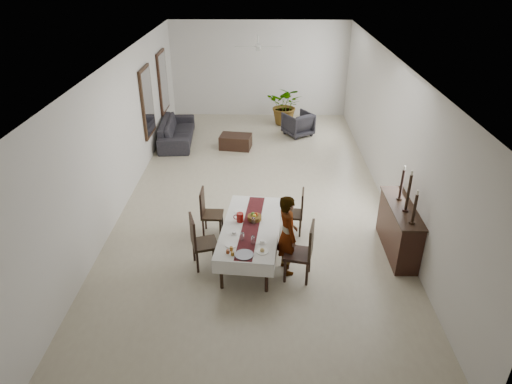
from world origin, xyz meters
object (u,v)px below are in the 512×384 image
object	(u,v)px
dining_table_top	(251,227)
sofa	(177,131)
woman	(287,235)
sideboard_body	(399,230)
red_pitcher	(240,217)

from	to	relation	value
dining_table_top	sofa	world-z (taller)	sofa
dining_table_top	sofa	xyz separation A→B (m)	(-2.42, 5.85, -0.30)
woman	sideboard_body	distance (m)	2.28
dining_table_top	red_pitcher	xyz separation A→B (m)	(-0.21, 0.15, 0.12)
sideboard_body	red_pitcher	bearing A→B (deg)	-178.83
sideboard_body	sofa	world-z (taller)	sideboard_body
dining_table_top	sideboard_body	xyz separation A→B (m)	(2.83, 0.21, -0.16)
dining_table_top	sideboard_body	bearing A→B (deg)	9.66
dining_table_top	woman	distance (m)	0.80
red_pitcher	sideboard_body	world-z (taller)	sideboard_body
dining_table_top	woman	bearing A→B (deg)	-27.97
dining_table_top	woman	xyz separation A→B (m)	(0.66, -0.43, 0.13)
woman	sofa	bearing A→B (deg)	10.15
red_pitcher	woman	world-z (taller)	woman
dining_table_top	woman	size ratio (longest dim) A/B	1.38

